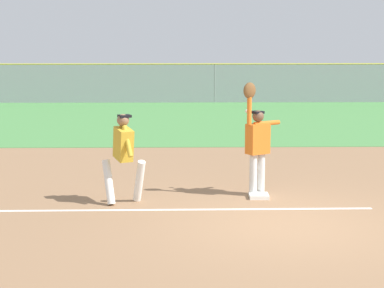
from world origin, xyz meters
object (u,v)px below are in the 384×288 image
object	(u,v)px
first_base	(259,196)
runner	(124,152)
parked_car_white	(287,85)
parked_car_green	(82,85)
parked_car_black	(193,85)
fielder	(257,140)
baseball	(247,111)

from	to	relation	value
first_base	runner	world-z (taller)	runner
first_base	parked_car_white	bearing A→B (deg)	79.27
parked_car_green	parked_car_white	size ratio (longest dim) A/B	1.01
runner	parked_car_black	size ratio (longest dim) A/B	0.38
runner	parked_car_white	distance (m)	25.24
parked_car_white	parked_car_green	bearing A→B (deg)	178.92
parked_car_white	fielder	bearing A→B (deg)	-101.28
runner	first_base	bearing A→B (deg)	-16.70
runner	parked_car_black	xyz separation A→B (m)	(1.81, 23.80, -0.32)
first_base	fielder	xyz separation A→B (m)	(-0.03, 0.22, 1.08)
first_base	parked_car_green	bearing A→B (deg)	106.50
parked_car_green	parked_car_black	bearing A→B (deg)	-6.12
parked_car_white	parked_car_black	bearing A→B (deg)	-176.04
runner	parked_car_white	xyz separation A→B (m)	(7.15, 24.21, -0.32)
fielder	parked_car_green	bearing A→B (deg)	-14.20
fielder	parked_car_black	xyz separation A→B (m)	(-0.79, 23.22, -0.45)
parked_car_green	fielder	bearing A→B (deg)	-74.56
runner	parked_car_black	distance (m)	23.87
baseball	parked_car_green	xyz separation A→B (m)	(-6.89, 23.54, -1.01)
parked_car_black	fielder	bearing A→B (deg)	-92.42
fielder	parked_car_green	xyz separation A→B (m)	(-7.08, 23.76, -0.45)
baseball	runner	bearing A→B (deg)	-161.52
baseball	first_base	bearing A→B (deg)	-64.11
first_base	parked_car_black	size ratio (longest dim) A/B	0.08
first_base	baseball	bearing A→B (deg)	115.89
first_base	fielder	bearing A→B (deg)	97.53
parked_car_black	parked_car_white	xyz separation A→B (m)	(5.34, 0.41, 0.00)
runner	baseball	xyz separation A→B (m)	(2.42, 0.81, 0.69)
first_base	parked_car_white	xyz separation A→B (m)	(4.52, 23.84, 0.63)
first_base	baseball	world-z (taller)	baseball
baseball	parked_car_white	distance (m)	23.90
fielder	parked_car_white	world-z (taller)	fielder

